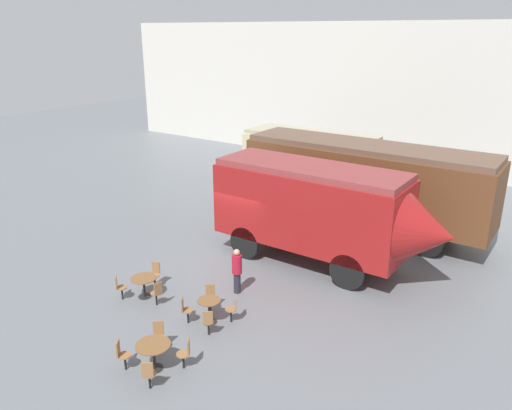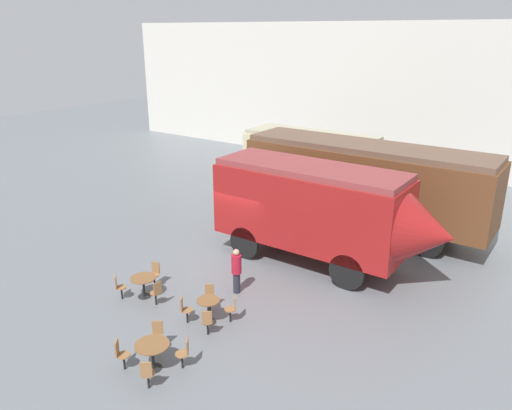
{
  "view_description": "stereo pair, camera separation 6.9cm",
  "coord_description": "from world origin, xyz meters",
  "px_view_note": "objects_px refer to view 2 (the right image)",
  "views": [
    {
      "loc": [
        10.99,
        -15.02,
        8.46
      ],
      "look_at": [
        -0.14,
        1.0,
        1.6
      ],
      "focal_mm": 35.0,
      "sensor_mm": 36.0,
      "label": 1
    },
    {
      "loc": [
        11.05,
        -14.98,
        8.46
      ],
      "look_at": [
        -0.14,
        1.0,
        1.6
      ],
      "focal_mm": 35.0,
      "sensor_mm": 36.0,
      "label": 2
    }
  ],
  "objects_px": {
    "cafe_table_mid": "(152,349)",
    "cafe_table_near": "(143,282)",
    "visitor_person": "(237,269)",
    "passenger_coach_vintage": "(311,157)",
    "passenger_coach_wooden": "(365,179)",
    "cafe_table_far": "(208,306)",
    "cafe_chair_0": "(155,272)",
    "streamlined_locomotive": "(325,209)"
  },
  "relations": [
    {
      "from": "cafe_table_near",
      "to": "cafe_table_far",
      "type": "height_order",
      "value": "cafe_table_far"
    },
    {
      "from": "passenger_coach_wooden",
      "to": "cafe_chair_0",
      "type": "height_order",
      "value": "passenger_coach_wooden"
    },
    {
      "from": "passenger_coach_wooden",
      "to": "cafe_chair_0",
      "type": "xyz_separation_m",
      "value": [
        -3.77,
        -9.01,
        -1.85
      ]
    },
    {
      "from": "cafe_table_mid",
      "to": "passenger_coach_vintage",
      "type": "bearing_deg",
      "value": 104.99
    },
    {
      "from": "streamlined_locomotive",
      "to": "cafe_table_far",
      "type": "bearing_deg",
      "value": -100.38
    },
    {
      "from": "passenger_coach_vintage",
      "to": "cafe_table_near",
      "type": "xyz_separation_m",
      "value": [
        1.31,
        -13.69,
        -1.32
      ]
    },
    {
      "from": "streamlined_locomotive",
      "to": "cafe_table_far",
      "type": "xyz_separation_m",
      "value": [
        -1.01,
        -5.49,
        -1.72
      ]
    },
    {
      "from": "passenger_coach_wooden",
      "to": "cafe_table_mid",
      "type": "height_order",
      "value": "passenger_coach_wooden"
    },
    {
      "from": "visitor_person",
      "to": "cafe_chair_0",
      "type": "bearing_deg",
      "value": -154.55
    },
    {
      "from": "cafe_table_mid",
      "to": "visitor_person",
      "type": "xyz_separation_m",
      "value": [
        -0.65,
        4.5,
        0.27
      ]
    },
    {
      "from": "cafe_table_far",
      "to": "cafe_table_near",
      "type": "bearing_deg",
      "value": -179.03
    },
    {
      "from": "passenger_coach_wooden",
      "to": "cafe_chair_0",
      "type": "relative_size",
      "value": 12.37
    },
    {
      "from": "cafe_table_near",
      "to": "cafe_table_mid",
      "type": "height_order",
      "value": "cafe_table_mid"
    },
    {
      "from": "cafe_chair_0",
      "to": "cafe_table_mid",
      "type": "bearing_deg",
      "value": 27.12
    },
    {
      "from": "cafe_table_far",
      "to": "visitor_person",
      "type": "relative_size",
      "value": 0.48
    },
    {
      "from": "streamlined_locomotive",
      "to": "cafe_table_near",
      "type": "xyz_separation_m",
      "value": [
        -3.79,
        -5.54,
        -1.73
      ]
    },
    {
      "from": "passenger_coach_wooden",
      "to": "cafe_table_far",
      "type": "relative_size",
      "value": 14.02
    },
    {
      "from": "passenger_coach_vintage",
      "to": "streamlined_locomotive",
      "type": "bearing_deg",
      "value": -57.95
    },
    {
      "from": "streamlined_locomotive",
      "to": "cafe_table_far",
      "type": "distance_m",
      "value": 5.84
    },
    {
      "from": "passenger_coach_wooden",
      "to": "cafe_table_mid",
      "type": "xyz_separation_m",
      "value": [
        -0.51,
        -12.26,
        -1.75
      ]
    },
    {
      "from": "cafe_table_far",
      "to": "cafe_chair_0",
      "type": "xyz_separation_m",
      "value": [
        -3.03,
        0.71,
        -0.05
      ]
    },
    {
      "from": "streamlined_locomotive",
      "to": "visitor_person",
      "type": "distance_m",
      "value": 4.06
    },
    {
      "from": "streamlined_locomotive",
      "to": "cafe_table_mid",
      "type": "xyz_separation_m",
      "value": [
        -0.77,
        -8.03,
        -1.68
      ]
    },
    {
      "from": "passenger_coach_wooden",
      "to": "visitor_person",
      "type": "xyz_separation_m",
      "value": [
        -1.15,
        -7.76,
        -1.49
      ]
    },
    {
      "from": "passenger_coach_wooden",
      "to": "cafe_table_near",
      "type": "bearing_deg",
      "value": -109.84
    },
    {
      "from": "cafe_table_near",
      "to": "visitor_person",
      "type": "height_order",
      "value": "visitor_person"
    },
    {
      "from": "passenger_coach_vintage",
      "to": "passenger_coach_wooden",
      "type": "distance_m",
      "value": 6.24
    },
    {
      "from": "cafe_chair_0",
      "to": "streamlined_locomotive",
      "type": "bearing_deg",
      "value": 121.81
    },
    {
      "from": "passenger_coach_vintage",
      "to": "cafe_table_mid",
      "type": "distance_m",
      "value": 16.8
    },
    {
      "from": "passenger_coach_vintage",
      "to": "visitor_person",
      "type": "bearing_deg",
      "value": -72.49
    },
    {
      "from": "streamlined_locomotive",
      "to": "visitor_person",
      "type": "relative_size",
      "value": 5.5
    },
    {
      "from": "cafe_table_far",
      "to": "visitor_person",
      "type": "distance_m",
      "value": 2.03
    },
    {
      "from": "cafe_table_near",
      "to": "cafe_table_mid",
      "type": "distance_m",
      "value": 3.92
    },
    {
      "from": "cafe_table_near",
      "to": "visitor_person",
      "type": "xyz_separation_m",
      "value": [
        2.37,
        2.01,
        0.31
      ]
    },
    {
      "from": "passenger_coach_wooden",
      "to": "visitor_person",
      "type": "distance_m",
      "value": 7.99
    },
    {
      "from": "cafe_table_mid",
      "to": "visitor_person",
      "type": "distance_m",
      "value": 4.55
    },
    {
      "from": "passenger_coach_vintage",
      "to": "cafe_chair_0",
      "type": "height_order",
      "value": "passenger_coach_vintage"
    },
    {
      "from": "passenger_coach_vintage",
      "to": "passenger_coach_wooden",
      "type": "relative_size",
      "value": 0.68
    },
    {
      "from": "cafe_table_mid",
      "to": "cafe_table_near",
      "type": "bearing_deg",
      "value": 140.44
    },
    {
      "from": "passenger_coach_vintage",
      "to": "cafe_table_far",
      "type": "relative_size",
      "value": 9.48
    },
    {
      "from": "cafe_table_near",
      "to": "cafe_table_far",
      "type": "bearing_deg",
      "value": 0.97
    },
    {
      "from": "passenger_coach_vintage",
      "to": "cafe_table_near",
      "type": "distance_m",
      "value": 13.82
    }
  ]
}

